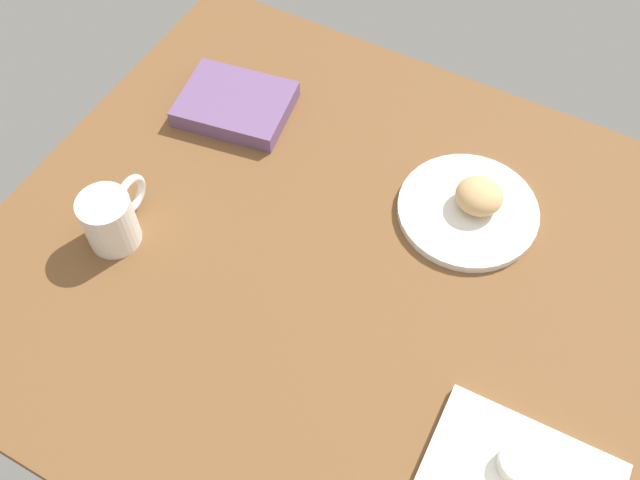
{
  "coord_description": "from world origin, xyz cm",
  "views": [
    {
      "loc": [
        20.86,
        -51.02,
        95.34
      ],
      "look_at": [
        -7.19,
        0.6,
        7.0
      ],
      "focal_mm": 40.98,
      "sensor_mm": 36.0,
      "label": 1
    }
  ],
  "objects_px": {
    "round_plate": "(468,211)",
    "sauce_cup": "(520,463)",
    "book_stack": "(235,104)",
    "coffee_mug": "(111,218)",
    "scone_pastry": "(479,196)"
  },
  "relations": [
    {
      "from": "scone_pastry",
      "to": "book_stack",
      "type": "relative_size",
      "value": 0.36
    },
    {
      "from": "round_plate",
      "to": "coffee_mug",
      "type": "height_order",
      "value": "coffee_mug"
    },
    {
      "from": "coffee_mug",
      "to": "round_plate",
      "type": "bearing_deg",
      "value": 33.03
    },
    {
      "from": "book_stack",
      "to": "coffee_mug",
      "type": "relative_size",
      "value": 1.61
    },
    {
      "from": "round_plate",
      "to": "book_stack",
      "type": "distance_m",
      "value": 0.43
    },
    {
      "from": "sauce_cup",
      "to": "book_stack",
      "type": "xyz_separation_m",
      "value": [
        -0.63,
        0.35,
        -0.01
      ]
    },
    {
      "from": "round_plate",
      "to": "sauce_cup",
      "type": "height_order",
      "value": "sauce_cup"
    },
    {
      "from": "round_plate",
      "to": "coffee_mug",
      "type": "distance_m",
      "value": 0.53
    },
    {
      "from": "round_plate",
      "to": "scone_pastry",
      "type": "relative_size",
      "value": 2.99
    },
    {
      "from": "scone_pastry",
      "to": "coffee_mug",
      "type": "height_order",
      "value": "coffee_mug"
    },
    {
      "from": "round_plate",
      "to": "sauce_cup",
      "type": "xyz_separation_m",
      "value": [
        0.2,
        -0.34,
        0.02
      ]
    },
    {
      "from": "scone_pastry",
      "to": "sauce_cup",
      "type": "relative_size",
      "value": 1.35
    },
    {
      "from": "coffee_mug",
      "to": "scone_pastry",
      "type": "bearing_deg",
      "value": 33.56
    },
    {
      "from": "book_stack",
      "to": "round_plate",
      "type": "bearing_deg",
      "value": -1.78
    },
    {
      "from": "scone_pastry",
      "to": "book_stack",
      "type": "xyz_separation_m",
      "value": [
        -0.44,
        0.0,
        -0.02
      ]
    }
  ]
}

